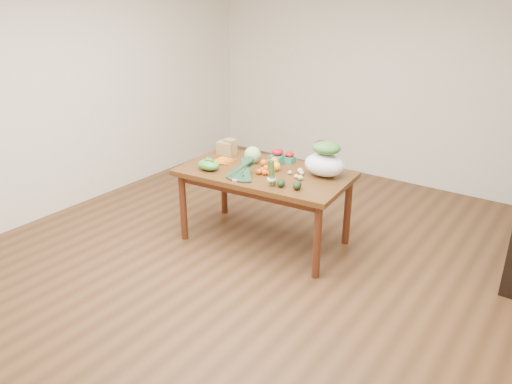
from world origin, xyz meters
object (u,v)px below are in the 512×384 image
Objects in this scene: cabbage at (253,155)px; dining_table at (265,207)px; mandarin_cluster at (266,169)px; salad_bag at (325,160)px; asparagus_bundle at (272,173)px; kale_bunch at (241,170)px; paper_bag at (226,147)px.

dining_table is at bearing -28.56° from cabbage.
mandarin_cluster is 0.47× the size of salad_bag.
kale_bunch is at bearing 175.57° from asparagus_bundle.
kale_bunch is 1.03× the size of salad_bag.
paper_bag is (-0.63, 0.19, 0.46)m from dining_table.
cabbage reaches higher than paper_bag.
asparagus_bundle is 0.56m from salad_bag.
cabbage reaches higher than mandarin_cluster.
paper_bag is 1.28× the size of mandarin_cluster.
salad_bag reaches higher than asparagus_bundle.
salad_bag is (0.25, 0.50, 0.02)m from asparagus_bundle.
cabbage is 0.42× the size of kale_bunch.
mandarin_cluster is 0.45× the size of kale_bunch.
paper_bag reaches higher than kale_bunch.
kale_bunch is at bearing -116.19° from mandarin_cluster.
salad_bag reaches higher than dining_table.
salad_bag is at bearing 35.46° from kale_bunch.
dining_table is at bearing -17.00° from paper_bag.
asparagus_bundle is (0.89, -0.47, 0.04)m from paper_bag.
dining_table is at bearing 127.97° from asparagus_bundle.
paper_bag is 1.37× the size of cabbage.
kale_bunch is at bearing -139.27° from salad_bag.
dining_table is at bearing -156.87° from salad_bag.
mandarin_cluster is (0.05, -0.05, 0.42)m from dining_table.
dining_table is at bearing 70.41° from kale_bunch.
mandarin_cluster is 0.72× the size of asparagus_bundle.
kale_bunch reaches higher than mandarin_cluster.
asparagus_bundle reaches higher than kale_bunch.
mandarin_cluster is 0.55m from salad_bag.
salad_bag is at bearing 6.80° from cabbage.
mandarin_cluster is at bearing -31.86° from cabbage.
dining_table is 0.53m from cabbage.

